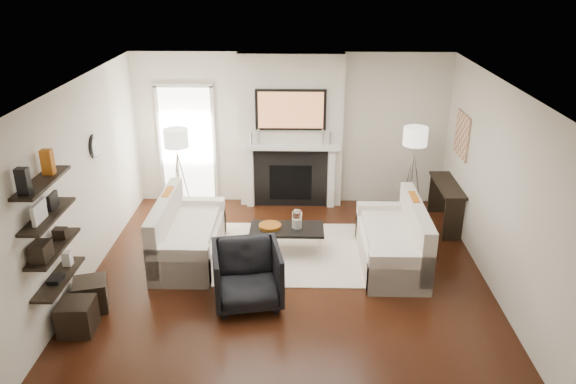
{
  "coord_description": "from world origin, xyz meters",
  "views": [
    {
      "loc": [
        0.16,
        -6.56,
        4.11
      ],
      "look_at": [
        0.0,
        0.6,
        1.15
      ],
      "focal_mm": 35.0,
      "sensor_mm": 36.0,
      "label": 1
    }
  ],
  "objects_px": {
    "ottoman_near": "(91,295)",
    "loveseat_left_base": "(190,244)",
    "coffee_table": "(287,229)",
    "lamp_left_shade": "(176,138)",
    "loveseat_right_base": "(391,250)",
    "lamp_right_shade": "(415,136)",
    "armchair": "(247,273)"
  },
  "relations": [
    {
      "from": "loveseat_left_base",
      "to": "loveseat_right_base",
      "type": "bearing_deg",
      "value": -2.44
    },
    {
      "from": "loveseat_left_base",
      "to": "lamp_left_shade",
      "type": "relative_size",
      "value": 4.5
    },
    {
      "from": "coffee_table",
      "to": "armchair",
      "type": "distance_m",
      "value": 1.41
    },
    {
      "from": "loveseat_right_base",
      "to": "lamp_right_shade",
      "type": "xyz_separation_m",
      "value": [
        0.56,
        1.63,
        1.24
      ]
    },
    {
      "from": "lamp_right_shade",
      "to": "lamp_left_shade",
      "type": "bearing_deg",
      "value": -177.25
    },
    {
      "from": "loveseat_right_base",
      "to": "ottoman_near",
      "type": "bearing_deg",
      "value": -162.61
    },
    {
      "from": "armchair",
      "to": "lamp_left_shade",
      "type": "bearing_deg",
      "value": 107.77
    },
    {
      "from": "armchair",
      "to": "lamp_left_shade",
      "type": "relative_size",
      "value": 2.17
    },
    {
      "from": "lamp_right_shade",
      "to": "ottoman_near",
      "type": "relative_size",
      "value": 1.0
    },
    {
      "from": "loveseat_right_base",
      "to": "lamp_right_shade",
      "type": "distance_m",
      "value": 2.12
    },
    {
      "from": "loveseat_right_base",
      "to": "lamp_right_shade",
      "type": "relative_size",
      "value": 4.5
    },
    {
      "from": "ottoman_near",
      "to": "loveseat_left_base",
      "type": "bearing_deg",
      "value": 53.62
    },
    {
      "from": "loveseat_left_base",
      "to": "lamp_left_shade",
      "type": "bearing_deg",
      "value": 106.39
    },
    {
      "from": "loveseat_left_base",
      "to": "armchair",
      "type": "xyz_separation_m",
      "value": [
        0.96,
        -1.17,
        0.22
      ]
    },
    {
      "from": "coffee_table",
      "to": "ottoman_near",
      "type": "relative_size",
      "value": 2.75
    },
    {
      "from": "loveseat_right_base",
      "to": "loveseat_left_base",
      "type": "bearing_deg",
      "value": 177.56
    },
    {
      "from": "lamp_left_shade",
      "to": "lamp_right_shade",
      "type": "relative_size",
      "value": 1.0
    },
    {
      "from": "loveseat_left_base",
      "to": "armchair",
      "type": "relative_size",
      "value": 2.07
    },
    {
      "from": "coffee_table",
      "to": "lamp_left_shade",
      "type": "bearing_deg",
      "value": 147.55
    },
    {
      "from": "coffee_table",
      "to": "lamp_left_shade",
      "type": "distance_m",
      "value": 2.4
    },
    {
      "from": "loveseat_right_base",
      "to": "coffee_table",
      "type": "bearing_deg",
      "value": 169.55
    },
    {
      "from": "loveseat_left_base",
      "to": "ottoman_near",
      "type": "relative_size",
      "value": 4.5
    },
    {
      "from": "loveseat_right_base",
      "to": "lamp_left_shade",
      "type": "xyz_separation_m",
      "value": [
        -3.34,
        1.44,
        1.24
      ]
    },
    {
      "from": "loveseat_right_base",
      "to": "coffee_table",
      "type": "height_order",
      "value": "same"
    },
    {
      "from": "lamp_left_shade",
      "to": "lamp_right_shade",
      "type": "distance_m",
      "value": 3.9
    },
    {
      "from": "loveseat_left_base",
      "to": "ottoman_near",
      "type": "height_order",
      "value": "loveseat_left_base"
    },
    {
      "from": "loveseat_right_base",
      "to": "armchair",
      "type": "xyz_separation_m",
      "value": [
        -1.99,
        -1.05,
        0.22
      ]
    },
    {
      "from": "coffee_table",
      "to": "lamp_right_shade",
      "type": "height_order",
      "value": "lamp_right_shade"
    },
    {
      "from": "lamp_right_shade",
      "to": "loveseat_right_base",
      "type": "bearing_deg",
      "value": -108.98
    },
    {
      "from": "loveseat_left_base",
      "to": "loveseat_right_base",
      "type": "distance_m",
      "value": 2.96
    },
    {
      "from": "lamp_left_shade",
      "to": "coffee_table",
      "type": "bearing_deg",
      "value": -32.45
    },
    {
      "from": "lamp_right_shade",
      "to": "coffee_table",
      "type": "bearing_deg",
      "value": -147.03
    }
  ]
}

